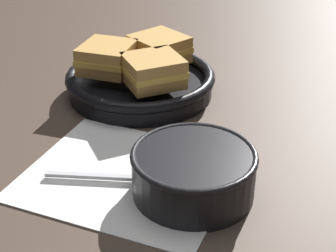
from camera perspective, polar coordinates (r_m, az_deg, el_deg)
The scene contains 8 objects.
ground_plane at distance 0.72m, azimuth -1.11°, elevation -3.48°, with size 4.00×4.00×0.00m, color #47382D.
napkin at distance 0.68m, azimuth -4.45°, elevation -5.41°, with size 0.27×0.23×0.00m.
soup_bowl at distance 0.63m, azimuth 2.86°, elevation -4.93°, with size 0.16×0.16×0.06m.
spoon at distance 0.66m, azimuth -3.08°, elevation -5.82°, with size 0.18×0.06×0.01m.
skillet at distance 0.89m, azimuth -3.05°, elevation 4.86°, with size 0.26×0.26×0.04m.
sandwich_near_left at distance 0.82m, azimuth -1.65°, elevation 6.16°, with size 0.12×0.12×0.05m.
sandwich_near_right at distance 0.91m, azimuth -0.98°, elevation 8.55°, with size 0.12×0.12×0.05m.
sandwich_far_left at distance 0.88m, azimuth -6.73°, elevation 7.54°, with size 0.09×0.09×0.05m.
Camera 1 is at (0.22, -0.56, 0.39)m, focal length 55.00 mm.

